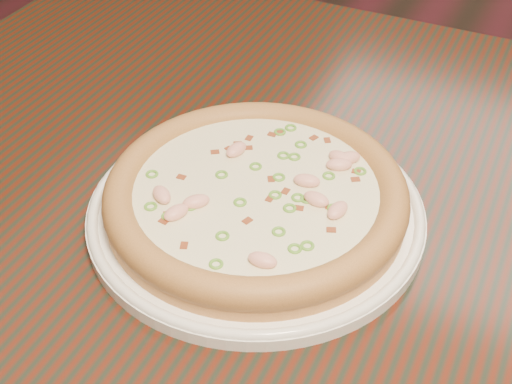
% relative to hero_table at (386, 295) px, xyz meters
% --- Properties ---
extents(ground, '(9.00, 9.00, 0.00)m').
position_rel_hero_table_xyz_m(ground, '(-0.25, 0.39, -0.65)').
color(ground, black).
extents(hero_table, '(1.20, 0.80, 0.75)m').
position_rel_hero_table_xyz_m(hero_table, '(0.00, 0.00, 0.00)').
color(hero_table, black).
rests_on(hero_table, ground).
extents(plate, '(0.30, 0.30, 0.02)m').
position_rel_hero_table_xyz_m(plate, '(-0.12, -0.05, 0.11)').
color(plate, white).
rests_on(plate, hero_table).
extents(pizza, '(0.27, 0.27, 0.03)m').
position_rel_hero_table_xyz_m(pizza, '(-0.12, -0.05, 0.13)').
color(pizza, tan).
rests_on(pizza, plate).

